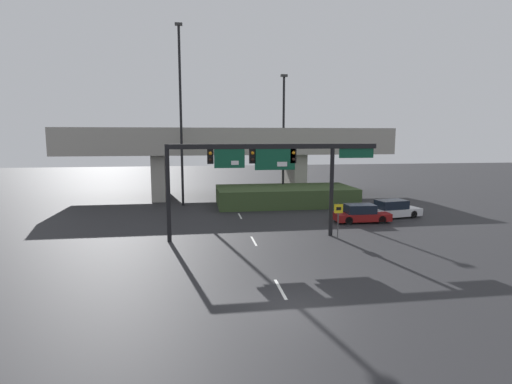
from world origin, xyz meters
name	(u,v)px	position (x,y,z in m)	size (l,w,h in m)	color
ground_plane	(291,308)	(0.00, 0.00, 0.00)	(160.00, 160.00, 0.00)	#262628
lane_markings	(246,227)	(0.00, 14.66, 0.00)	(0.14, 27.67, 0.01)	silver
signal_gantry	(266,163)	(0.91, 11.11, 5.08)	(14.10, 0.44, 6.32)	black
speed_limit_sign	(338,216)	(5.64, 10.16, 1.58)	(0.60, 0.11, 2.42)	#4C4C4C
highway_light_pole_near	(181,113)	(-5.03, 25.03, 9.07)	(0.70, 0.36, 17.37)	black
highway_light_pole_far	(283,135)	(5.48, 26.66, 6.95)	(0.70, 0.36, 13.15)	black
overpass_bridge	(228,149)	(0.00, 30.67, 5.42)	(35.80, 8.75, 7.71)	#A39E93
grass_embankment	(285,196)	(5.13, 24.02, 0.89)	(13.57, 6.40, 1.79)	#384C28
parked_sedan_near_right	(361,214)	(9.34, 15.02, 0.66)	(4.41, 1.87, 1.44)	maroon
parked_sedan_mid_right	(392,209)	(12.73, 16.39, 0.69)	(4.92, 2.51, 1.49)	silver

